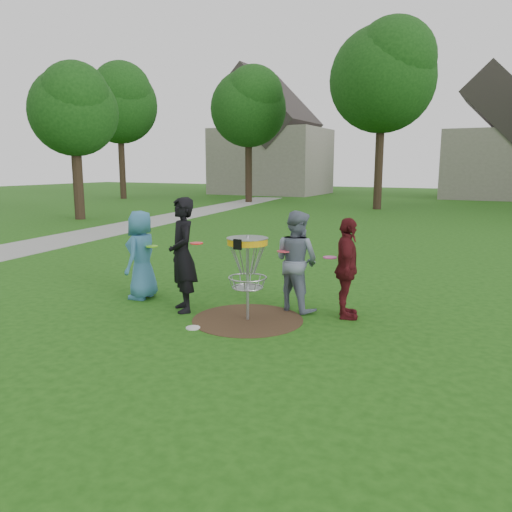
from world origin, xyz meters
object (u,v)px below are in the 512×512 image
at_px(player_black, 183,255).
at_px(player_maroon, 347,268).
at_px(disc_golf_basket, 247,258).
at_px(player_blue, 142,255).
at_px(player_grey, 296,261).

xyz_separation_m(player_black, player_maroon, (2.59, 0.87, -0.15)).
relative_size(player_black, player_maroon, 1.18).
distance_m(player_black, disc_golf_basket, 1.22).
height_order(player_black, player_maroon, player_black).
relative_size(player_blue, player_grey, 0.96).
bearing_deg(player_black, disc_golf_basket, 45.12).
distance_m(player_grey, disc_golf_basket, 1.02).
relative_size(player_blue, disc_golf_basket, 1.19).
xyz_separation_m(player_blue, player_black, (1.17, -0.35, 0.15)).
bearing_deg(player_blue, player_maroon, 88.24).
bearing_deg(player_grey, player_blue, 29.54).
bearing_deg(disc_golf_basket, player_blue, 172.64).
bearing_deg(player_grey, player_black, 46.71).
relative_size(player_maroon, disc_golf_basket, 1.19).
distance_m(player_blue, player_black, 1.23).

